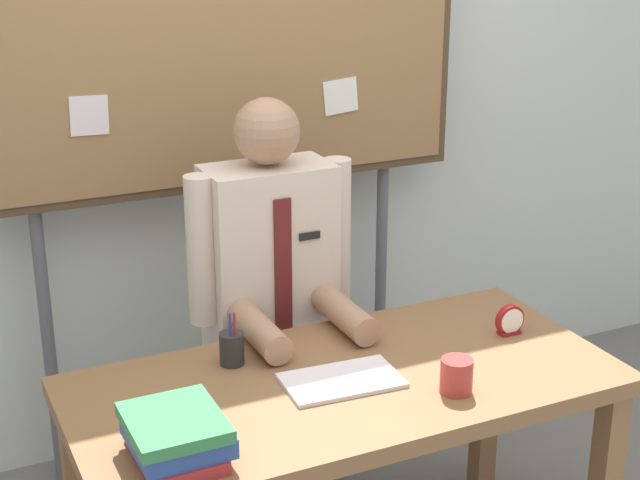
{
  "coord_description": "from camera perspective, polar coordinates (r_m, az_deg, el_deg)",
  "views": [
    {
      "loc": [
        -1.06,
        -2.08,
        1.96
      ],
      "look_at": [
        0.0,
        0.16,
        1.07
      ],
      "focal_mm": 53.36,
      "sensor_mm": 36.0,
      "label": 1
    }
  ],
  "objects": [
    {
      "name": "book_stack",
      "position": [
        2.29,
        -8.61,
        -11.56
      ],
      "size": [
        0.23,
        0.26,
        0.11
      ],
      "color": "#B22D2D",
      "rests_on": "desk"
    },
    {
      "name": "open_notebook",
      "position": [
        2.61,
        1.31,
        -8.42
      ],
      "size": [
        0.33,
        0.21,
        0.01
      ],
      "primitive_type": "cube",
      "rotation": [
        0.0,
        0.0,
        -0.07
      ],
      "color": "silver",
      "rests_on": "desk"
    },
    {
      "name": "person",
      "position": [
        3.11,
        -2.92,
        -5.21
      ],
      "size": [
        0.55,
        0.56,
        1.4
      ],
      "color": "#2D2D33",
      "rests_on": "ground_plane"
    },
    {
      "name": "bulletin_board",
      "position": [
        3.22,
        -5.99,
        12.06
      ],
      "size": [
        1.76,
        0.09,
        2.1
      ],
      "color": "#4C3823",
      "rests_on": "ground_plane"
    },
    {
      "name": "desk",
      "position": [
        2.69,
        1.5,
        -10.04
      ],
      "size": [
        1.52,
        0.72,
        0.72
      ],
      "color": "brown",
      "rests_on": "ground_plane"
    },
    {
      "name": "pen_holder",
      "position": [
        2.7,
        -5.31,
        -6.49
      ],
      "size": [
        0.07,
        0.07,
        0.16
      ],
      "color": "#262626",
      "rests_on": "desk"
    },
    {
      "name": "coffee_mug",
      "position": [
        2.57,
        8.18,
        -8.06
      ],
      "size": [
        0.09,
        0.09,
        0.1
      ],
      "primitive_type": "cylinder",
      "color": "#B23833",
      "rests_on": "desk"
    },
    {
      "name": "back_wall",
      "position": [
        3.44,
        -7.04,
        9.36
      ],
      "size": [
        6.4,
        0.08,
        2.7
      ],
      "primitive_type": "cube",
      "color": "silver",
      "rests_on": "ground_plane"
    },
    {
      "name": "desk_clock",
      "position": [
        2.93,
        11.32,
        -4.81
      ],
      "size": [
        0.09,
        0.04,
        0.09
      ],
      "color": "maroon",
      "rests_on": "desk"
    }
  ]
}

